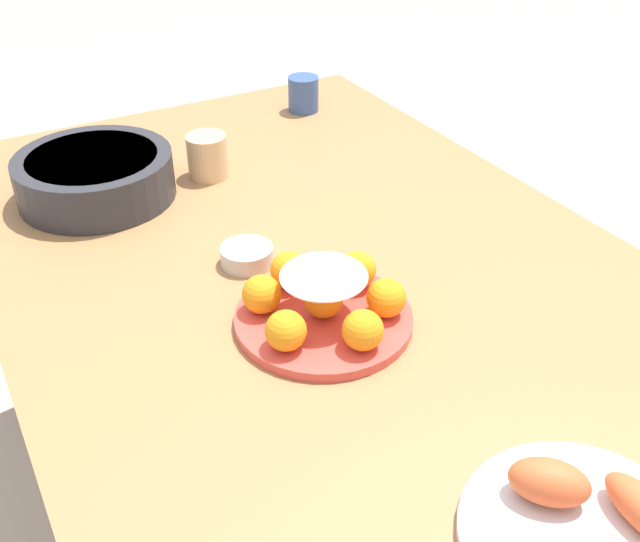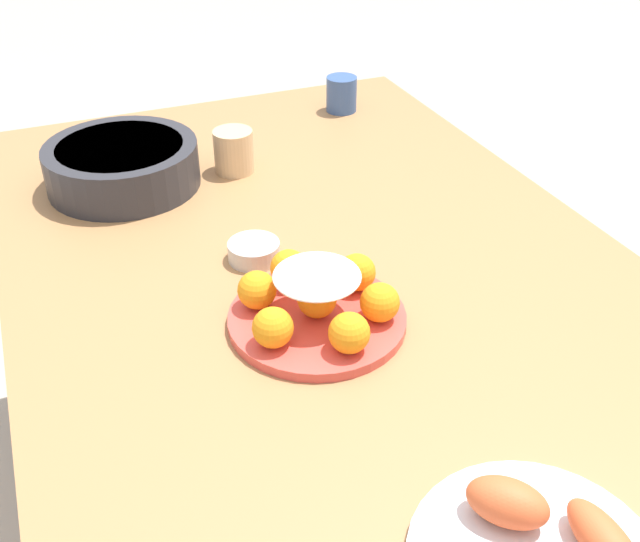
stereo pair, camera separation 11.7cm
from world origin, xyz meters
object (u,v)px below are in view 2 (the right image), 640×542
object	(u,v)px
dining_table	(323,302)
sauce_bowl	(254,250)
cake_plate	(317,304)
serving_bowl	(122,164)
cup_near	(341,94)
cup_far	(234,151)

from	to	relation	value
dining_table	sauce_bowl	world-z (taller)	sauce_bowl
cake_plate	serving_bowl	xyz separation A→B (m)	(0.56, 0.19, 0.01)
sauce_bowl	cup_near	distance (m)	0.69
cake_plate	cup_near	xyz separation A→B (m)	(0.76, -0.37, 0.01)
serving_bowl	cup_near	world-z (taller)	serving_bowl
cup_near	cup_far	size ratio (longest dim) A/B	0.95
cake_plate	sauce_bowl	bearing A→B (deg)	9.02
sauce_bowl	cup_near	world-z (taller)	cup_near
sauce_bowl	cup_near	size ratio (longest dim) A/B	1.06
serving_bowl	cake_plate	bearing A→B (deg)	-161.70
serving_bowl	sauce_bowl	bearing A→B (deg)	-156.79
dining_table	cake_plate	distance (m)	0.20
dining_table	serving_bowl	distance (m)	0.50
dining_table	serving_bowl	bearing A→B (deg)	31.49
cake_plate	cup_far	distance (m)	0.54
cup_far	dining_table	bearing A→B (deg)	-175.25
serving_bowl	cup_near	size ratio (longest dim) A/B	3.59
serving_bowl	cup_far	distance (m)	0.22
serving_bowl	cup_far	size ratio (longest dim) A/B	3.39
sauce_bowl	cup_far	bearing A→B (deg)	-11.54
cake_plate	cup_far	xyz separation A→B (m)	(0.54, -0.04, 0.01)
dining_table	sauce_bowl	size ratio (longest dim) A/B	17.96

